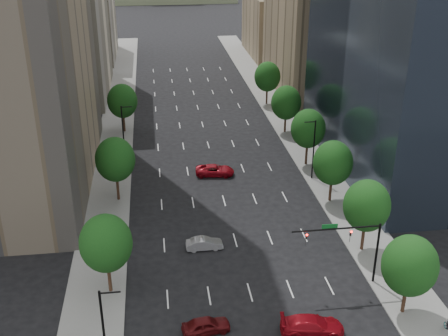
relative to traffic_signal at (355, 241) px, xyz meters
name	(u,v)px	position (x,y,z in m)	size (l,w,h in m)	color
sidewalk_left	(111,175)	(-26.03, 30.00, -5.10)	(6.00, 200.00, 0.15)	slate
sidewalk_right	(315,164)	(4.97, 30.00, -5.10)	(6.00, 200.00, 0.15)	slate
midrise_cream_left	(67,10)	(-35.53, 73.00, 12.33)	(14.00, 30.00, 35.00)	beige
filler_left	(87,24)	(-35.53, 106.00, 3.83)	(14.00, 26.00, 18.00)	beige
parking_tan_right	(311,19)	(14.47, 70.00, 9.83)	(14.00, 30.00, 30.00)	#8C7759
filler_right	(275,25)	(14.47, 103.00, 2.83)	(14.00, 26.00, 16.00)	#8C7759
tree_right_0	(410,266)	(3.47, -5.00, 0.22)	(5.20, 5.20, 8.39)	#382316
tree_right_1	(367,206)	(3.47, 6.00, 0.58)	(5.20, 5.20, 8.75)	#382316
tree_right_2	(333,163)	(3.47, 18.00, 0.43)	(5.20, 5.20, 8.61)	#382316
tree_right_3	(308,129)	(3.47, 30.00, 0.72)	(5.20, 5.20, 8.89)	#382316
tree_right_4	(286,103)	(3.47, 44.00, 0.29)	(5.20, 5.20, 8.46)	#382316
tree_right_5	(267,77)	(3.47, 60.00, 0.58)	(5.20, 5.20, 8.75)	#382316
tree_left_0	(106,243)	(-24.53, 2.00, 0.58)	(5.20, 5.20, 8.75)	#382316
tree_left_1	(115,160)	(-24.53, 22.00, 0.79)	(5.20, 5.20, 8.97)	#382316
tree_left_2	(122,101)	(-24.53, 48.00, 0.50)	(5.20, 5.20, 8.68)	#382316
streetlight_rn	(313,148)	(2.91, 25.00, -0.33)	(1.70, 0.20, 9.00)	black
streetlight_ls	(105,334)	(-23.96, -10.00, -0.33)	(1.70, 0.20, 9.00)	black
streetlight_ln	(124,132)	(-23.96, 35.00, -0.33)	(1.70, 0.20, 9.00)	black
traffic_signal	(355,241)	(0.00, 0.00, 0.00)	(9.12, 0.40, 7.38)	black
car_red_near	(312,325)	(-5.95, -6.63, -4.33)	(2.37, 5.82, 1.69)	maroon
car_maroon	(206,325)	(-15.53, -5.24, -4.42)	(1.79, 4.45, 1.51)	#4E0D0F
car_silver	(204,244)	(-14.30, 8.62, -4.48)	(1.47, 4.21, 1.39)	#999A9E
car_red_far	(215,170)	(-10.80, 28.13, -4.39)	(2.61, 5.65, 1.57)	maroon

